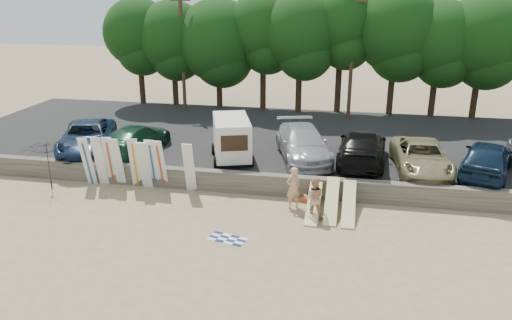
# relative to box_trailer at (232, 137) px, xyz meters

# --- Properties ---
(ground) EXTENTS (120.00, 120.00, 0.00)m
(ground) POSITION_rel_box_trailer_xyz_m (3.88, -5.58, -1.96)
(ground) COLOR tan
(ground) RESTS_ON ground
(seawall) EXTENTS (44.00, 0.50, 1.00)m
(seawall) POSITION_rel_box_trailer_xyz_m (3.88, -2.58, -1.46)
(seawall) COLOR #6B6356
(seawall) RESTS_ON ground
(parking_lot) EXTENTS (44.00, 14.50, 0.70)m
(parking_lot) POSITION_rel_box_trailer_xyz_m (3.88, 4.92, -1.61)
(parking_lot) COLOR #282828
(parking_lot) RESTS_ON ground
(treeline) EXTENTS (33.29, 6.30, 8.90)m
(treeline) POSITION_rel_box_trailer_xyz_m (3.81, 11.97, 4.32)
(treeline) COLOR #382616
(treeline) RESTS_ON parking_lot
(utility_poles) EXTENTS (25.80, 0.26, 9.00)m
(utility_poles) POSITION_rel_box_trailer_xyz_m (5.88, 10.42, 3.47)
(utility_poles) COLOR #473321
(utility_poles) RESTS_ON parking_lot
(box_trailer) EXTENTS (2.83, 3.91, 2.25)m
(box_trailer) POSITION_rel_box_trailer_xyz_m (0.00, 0.00, 0.00)
(box_trailer) COLOR silver
(box_trailer) RESTS_ON parking_lot
(car_0) EXTENTS (4.61, 6.47, 1.64)m
(car_0) POSITION_rel_box_trailer_xyz_m (-8.22, -0.09, -0.44)
(car_0) COLOR #122440
(car_0) RESTS_ON parking_lot
(car_1) EXTENTS (2.64, 5.45, 1.53)m
(car_1) POSITION_rel_box_trailer_xyz_m (-5.50, 0.30, -0.50)
(car_1) COLOR #143826
(car_1) RESTS_ON parking_lot
(car_2) EXTENTS (3.92, 6.24, 1.69)m
(car_2) POSITION_rel_box_trailer_xyz_m (3.66, 0.89, -0.42)
(car_2) COLOR #AAAAAF
(car_2) RESTS_ON parking_lot
(car_3) EXTENTS (2.66, 5.94, 1.69)m
(car_3) POSITION_rel_box_trailer_xyz_m (6.74, 0.85, -0.42)
(car_3) COLOR black
(car_3) RESTS_ON parking_lot
(car_4) EXTENTS (2.84, 5.53, 1.49)m
(car_4) POSITION_rel_box_trailer_xyz_m (9.60, 0.12, -0.51)
(car_4) COLOR #958D5F
(car_4) RESTS_ON parking_lot
(car_5) EXTENTS (3.64, 5.60, 1.77)m
(car_5) POSITION_rel_box_trailer_xyz_m (12.61, 0.03, -0.37)
(car_5) COLOR #0E1E34
(car_5) RESTS_ON parking_lot
(surfboard_upright_0) EXTENTS (0.51, 0.65, 2.55)m
(surfboard_upright_0) POSITION_rel_box_trailer_xyz_m (-6.52, -3.21, -0.69)
(surfboard_upright_0) COLOR silver
(surfboard_upright_0) RESTS_ON ground
(surfboard_upright_1) EXTENTS (0.52, 0.59, 2.56)m
(surfboard_upright_1) POSITION_rel_box_trailer_xyz_m (-5.93, -3.07, -0.68)
(surfboard_upright_1) COLOR silver
(surfboard_upright_1) RESTS_ON ground
(surfboard_upright_2) EXTENTS (0.55, 0.59, 2.57)m
(surfboard_upright_2) POSITION_rel_box_trailer_xyz_m (-5.45, -2.96, -0.68)
(surfboard_upright_2) COLOR silver
(surfboard_upright_2) RESTS_ON ground
(surfboard_upright_3) EXTENTS (0.51, 0.64, 2.55)m
(surfboard_upright_3) POSITION_rel_box_trailer_xyz_m (-5.01, -3.06, -0.69)
(surfboard_upright_3) COLOR silver
(surfboard_upright_3) RESTS_ON ground
(surfboard_upright_4) EXTENTS (0.56, 0.57, 2.57)m
(surfboard_upright_4) POSITION_rel_box_trailer_xyz_m (-4.12, -2.99, -0.68)
(surfboard_upright_4) COLOR silver
(surfboard_upright_4) RESTS_ON ground
(surfboard_upright_5) EXTENTS (0.58, 0.81, 2.52)m
(surfboard_upright_5) POSITION_rel_box_trailer_xyz_m (-3.55, -3.20, -0.70)
(surfboard_upright_5) COLOR silver
(surfboard_upright_5) RESTS_ON ground
(surfboard_upright_6) EXTENTS (0.51, 0.58, 2.56)m
(surfboard_upright_6) POSITION_rel_box_trailer_xyz_m (-3.22, -2.96, -0.68)
(surfboard_upright_6) COLOR silver
(surfboard_upright_6) RESTS_ON ground
(surfboard_upright_7) EXTENTS (0.55, 0.66, 2.55)m
(surfboard_upright_7) POSITION_rel_box_trailer_xyz_m (-2.82, -2.98, -0.69)
(surfboard_upright_7) COLOR silver
(surfboard_upright_7) RESTS_ON ground
(surfboard_upright_8) EXTENTS (0.55, 0.71, 2.54)m
(surfboard_upright_8) POSITION_rel_box_trailer_xyz_m (-1.32, -3.10, -0.69)
(surfboard_upright_8) COLOR silver
(surfboard_upright_8) RESTS_ON ground
(surfboard_low_0) EXTENTS (0.56, 2.90, 0.92)m
(surfboard_low_0) POSITION_rel_box_trailer_xyz_m (4.70, -4.25, -1.50)
(surfboard_low_0) COLOR #D9D089
(surfboard_low_0) RESTS_ON ground
(surfboard_low_1) EXTENTS (0.56, 2.82, 1.16)m
(surfboard_low_1) POSITION_rel_box_trailer_xyz_m (5.47, -4.12, -1.38)
(surfboard_low_1) COLOR #D9D089
(surfboard_low_1) RESTS_ON ground
(surfboard_low_2) EXTENTS (0.56, 2.85, 1.08)m
(surfboard_low_2) POSITION_rel_box_trailer_xyz_m (6.21, -4.20, -1.42)
(surfboard_low_2) COLOR #D9D089
(surfboard_low_2) RESTS_ON ground
(beachgoer_a) EXTENTS (0.84, 0.80, 1.94)m
(beachgoer_a) POSITION_rel_box_trailer_xyz_m (3.75, -3.93, -0.99)
(beachgoer_a) COLOR tan
(beachgoer_a) RESTS_ON ground
(beachgoer_b) EXTENTS (0.92, 0.72, 1.86)m
(beachgoer_b) POSITION_rel_box_trailer_xyz_m (4.74, -4.77, -1.03)
(beachgoer_b) COLOR tan
(beachgoer_b) RESTS_ON ground
(cooler) EXTENTS (0.39, 0.32, 0.32)m
(cooler) POSITION_rel_box_trailer_xyz_m (5.40, -3.18, -1.80)
(cooler) COLOR green
(cooler) RESTS_ON ground
(gear_bag) EXTENTS (0.37, 0.34, 0.22)m
(gear_bag) POSITION_rel_box_trailer_xyz_m (4.23, -3.18, -1.85)
(gear_bag) COLOR #C13F16
(gear_bag) RESTS_ON ground
(beach_towel) EXTENTS (1.83, 1.83, 0.00)m
(beach_towel) POSITION_rel_box_trailer_xyz_m (1.59, -7.34, -1.96)
(beach_towel) COLOR white
(beach_towel) RESTS_ON ground
(beach_umbrella) EXTENTS (3.67, 3.68, 2.37)m
(beach_umbrella) POSITION_rel_box_trailer_xyz_m (-8.26, -3.92, -0.78)
(beach_umbrella) COLOR black
(beach_umbrella) RESTS_ON ground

